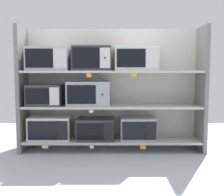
{
  "coord_description": "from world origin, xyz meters",
  "views": [
    {
      "loc": [
        0.0,
        -3.52,
        1.03
      ],
      "look_at": [
        0.0,
        0.0,
        0.72
      ],
      "focal_mm": 41.98,
      "sensor_mm": 36.0,
      "label": 1
    }
  ],
  "objects_px": {
    "microwave_1": "(96,129)",
    "microwave_2": "(138,128)",
    "microwave_4": "(89,94)",
    "microwave_7": "(136,59)",
    "microwave_0": "(50,128)",
    "microwave_3": "(46,95)",
    "microwave_6": "(92,59)",
    "microwave_5": "(49,59)"
  },
  "relations": [
    {
      "from": "microwave_0",
      "to": "microwave_5",
      "type": "relative_size",
      "value": 1.0
    },
    {
      "from": "microwave_3",
      "to": "microwave_7",
      "type": "bearing_deg",
      "value": -0.0
    },
    {
      "from": "microwave_4",
      "to": "microwave_7",
      "type": "distance_m",
      "value": 0.78
    },
    {
      "from": "microwave_3",
      "to": "microwave_4",
      "type": "distance_m",
      "value": 0.58
    },
    {
      "from": "microwave_1",
      "to": "microwave_7",
      "type": "height_order",
      "value": "microwave_7"
    },
    {
      "from": "microwave_0",
      "to": "microwave_3",
      "type": "relative_size",
      "value": 1.23
    },
    {
      "from": "microwave_1",
      "to": "microwave_2",
      "type": "xyz_separation_m",
      "value": [
        0.58,
        -0.0,
        0.01
      ]
    },
    {
      "from": "microwave_3",
      "to": "microwave_6",
      "type": "relative_size",
      "value": 0.89
    },
    {
      "from": "microwave_1",
      "to": "microwave_6",
      "type": "bearing_deg",
      "value": -179.55
    },
    {
      "from": "microwave_2",
      "to": "microwave_4",
      "type": "relative_size",
      "value": 0.83
    },
    {
      "from": "microwave_2",
      "to": "microwave_6",
      "type": "height_order",
      "value": "microwave_6"
    },
    {
      "from": "microwave_2",
      "to": "microwave_3",
      "type": "height_order",
      "value": "microwave_3"
    },
    {
      "from": "microwave_6",
      "to": "microwave_7",
      "type": "xyz_separation_m",
      "value": [
        0.59,
        0.0,
        -0.0
      ]
    },
    {
      "from": "microwave_5",
      "to": "microwave_1",
      "type": "bearing_deg",
      "value": 0.01
    },
    {
      "from": "microwave_0",
      "to": "microwave_4",
      "type": "height_order",
      "value": "microwave_4"
    },
    {
      "from": "microwave_4",
      "to": "microwave_7",
      "type": "xyz_separation_m",
      "value": [
        0.63,
        0.0,
        0.46
      ]
    },
    {
      "from": "microwave_4",
      "to": "microwave_3",
      "type": "bearing_deg",
      "value": 179.99
    },
    {
      "from": "microwave_3",
      "to": "microwave_6",
      "type": "xyz_separation_m",
      "value": [
        0.63,
        -0.0,
        0.48
      ]
    },
    {
      "from": "microwave_3",
      "to": "microwave_4",
      "type": "relative_size",
      "value": 0.8
    },
    {
      "from": "microwave_5",
      "to": "microwave_4",
      "type": "bearing_deg",
      "value": 0.01
    },
    {
      "from": "microwave_3",
      "to": "microwave_1",
      "type": "bearing_deg",
      "value": -0.01
    },
    {
      "from": "microwave_2",
      "to": "microwave_7",
      "type": "distance_m",
      "value": 0.94
    },
    {
      "from": "microwave_7",
      "to": "microwave_3",
      "type": "bearing_deg",
      "value": 180.0
    },
    {
      "from": "microwave_1",
      "to": "microwave_3",
      "type": "relative_size",
      "value": 1.1
    },
    {
      "from": "microwave_5",
      "to": "microwave_7",
      "type": "relative_size",
      "value": 0.98
    },
    {
      "from": "microwave_1",
      "to": "microwave_4",
      "type": "height_order",
      "value": "microwave_4"
    },
    {
      "from": "microwave_4",
      "to": "microwave_6",
      "type": "bearing_deg",
      "value": -0.34
    },
    {
      "from": "microwave_5",
      "to": "microwave_7",
      "type": "height_order",
      "value": "microwave_7"
    },
    {
      "from": "microwave_6",
      "to": "microwave_7",
      "type": "relative_size",
      "value": 0.89
    },
    {
      "from": "microwave_1",
      "to": "microwave_4",
      "type": "xyz_separation_m",
      "value": [
        -0.09,
        -0.0,
        0.48
      ]
    },
    {
      "from": "microwave_1",
      "to": "microwave_3",
      "type": "distance_m",
      "value": 0.81
    },
    {
      "from": "microwave_0",
      "to": "microwave_4",
      "type": "xyz_separation_m",
      "value": [
        0.53,
        0.0,
        0.47
      ]
    },
    {
      "from": "microwave_1",
      "to": "microwave_6",
      "type": "height_order",
      "value": "microwave_6"
    },
    {
      "from": "microwave_1",
      "to": "microwave_5",
      "type": "height_order",
      "value": "microwave_5"
    },
    {
      "from": "microwave_1",
      "to": "microwave_2",
      "type": "height_order",
      "value": "microwave_2"
    },
    {
      "from": "microwave_0",
      "to": "microwave_4",
      "type": "distance_m",
      "value": 0.71
    },
    {
      "from": "microwave_6",
      "to": "microwave_2",
      "type": "bearing_deg",
      "value": 0.01
    },
    {
      "from": "microwave_4",
      "to": "microwave_5",
      "type": "bearing_deg",
      "value": -179.99
    },
    {
      "from": "microwave_1",
      "to": "microwave_2",
      "type": "distance_m",
      "value": 0.58
    },
    {
      "from": "microwave_5",
      "to": "microwave_6",
      "type": "bearing_deg",
      "value": -0.02
    },
    {
      "from": "microwave_2",
      "to": "microwave_3",
      "type": "relative_size",
      "value": 1.05
    },
    {
      "from": "microwave_0",
      "to": "microwave_6",
      "type": "height_order",
      "value": "microwave_6"
    }
  ]
}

